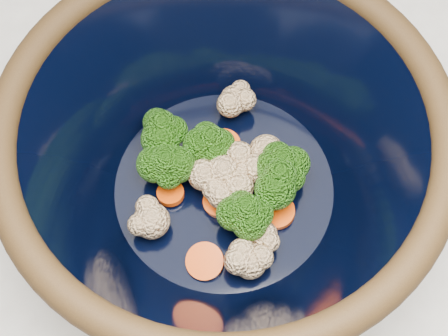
# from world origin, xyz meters

# --- Properties ---
(counter) EXTENTS (1.20, 1.20, 0.90)m
(counter) POSITION_xyz_m (0.00, 0.00, 0.45)
(counter) COLOR beige
(counter) RESTS_ON ground
(mixing_bowl) EXTENTS (0.43, 0.43, 0.16)m
(mixing_bowl) POSITION_xyz_m (-0.09, -0.00, 0.99)
(mixing_bowl) COLOR black
(mixing_bowl) RESTS_ON counter
(vegetable_pile) EXTENTS (0.16, 0.19, 0.06)m
(vegetable_pile) POSITION_xyz_m (-0.09, -0.00, 0.96)
(vegetable_pile) COLOR #608442
(vegetable_pile) RESTS_ON mixing_bowl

